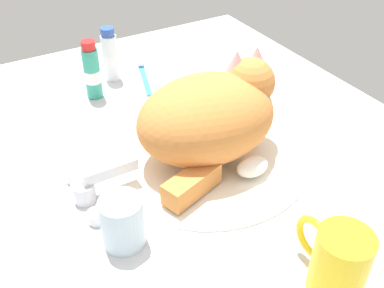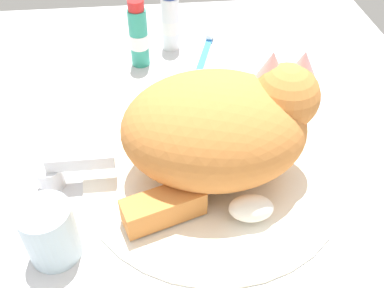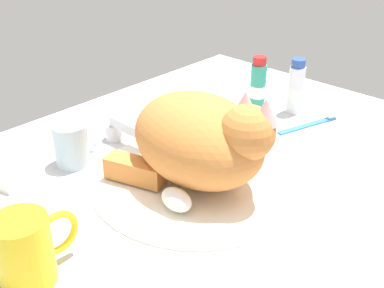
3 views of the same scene
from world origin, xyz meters
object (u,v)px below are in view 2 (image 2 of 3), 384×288
object	(u,v)px
toothpaste_bottle	(139,36)
rinse_cup	(50,233)
cat	(221,128)
mouthwash_bottle	(170,21)
faucet	(61,172)
toothbrush	(205,52)

from	to	relation	value
toothpaste_bottle	rinse_cup	bearing A→B (deg)	165.28
cat	toothpaste_bottle	xyz separation A→B (cm)	(29.74, 10.42, -2.53)
toothpaste_bottle	mouthwash_bottle	world-z (taller)	toothpaste_bottle
faucet	mouthwash_bottle	size ratio (longest dim) A/B	1.10
mouthwash_bottle	toothpaste_bottle	bearing A→B (deg)	131.27
rinse_cup	toothpaste_bottle	bearing A→B (deg)	-14.72
mouthwash_bottle	toothbrush	distance (cm)	8.76
cat	rinse_cup	bearing A→B (deg)	117.30
toothpaste_bottle	toothbrush	distance (cm)	13.77
faucet	toothpaste_bottle	size ratio (longest dim) A/B	1.06
cat	toothpaste_bottle	bearing A→B (deg)	19.31
rinse_cup	mouthwash_bottle	xyz separation A→B (cm)	(46.01, -16.81, 1.74)
cat	toothbrush	size ratio (longest dim) A/B	1.77
faucet	toothbrush	world-z (taller)	faucet
cat	toothpaste_bottle	world-z (taller)	cat
faucet	mouthwash_bottle	xyz separation A→B (cm)	(35.01, -17.26, 3.29)
rinse_cup	toothpaste_bottle	size ratio (longest dim) A/B	0.62
rinse_cup	toothpaste_bottle	world-z (taller)	toothpaste_bottle
cat	toothpaste_bottle	size ratio (longest dim) A/B	2.09
toothpaste_bottle	mouthwash_bottle	size ratio (longest dim) A/B	1.03
cat	faucet	bearing A→B (deg)	89.71
toothpaste_bottle	cat	bearing A→B (deg)	-160.69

